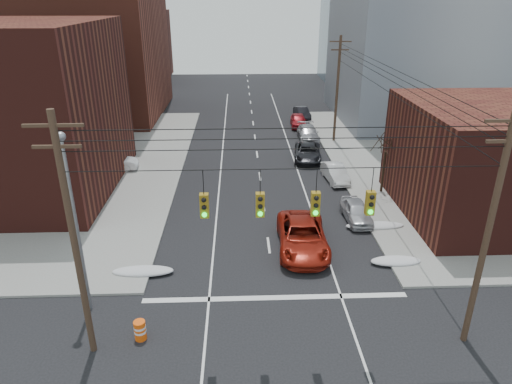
{
  "coord_description": "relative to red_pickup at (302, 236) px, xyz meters",
  "views": [
    {
      "loc": [
        -1.8,
        -13.31,
        14.75
      ],
      "look_at": [
        -0.75,
        13.67,
        3.0
      ],
      "focal_mm": 32.0,
      "sensor_mm": 36.0,
      "label": 1
    }
  ],
  "objects": [
    {
      "name": "parked_car_e",
      "position": [
        3.33,
        28.71,
        -0.13
      ],
      "size": [
        2.06,
        4.59,
        1.53
      ],
      "primitive_type": "imported",
      "rotation": [
        0.0,
        0.0,
        -0.06
      ],
      "color": "maroon",
      "rests_on": "ground"
    },
    {
      "name": "parked_car_c",
      "position": [
        2.73,
        16.67,
        -0.14
      ],
      "size": [
        3.16,
        5.68,
        1.5
      ],
      "primitive_type": "imported",
      "rotation": [
        0.0,
        0.0,
        -0.13
      ],
      "color": "black",
      "rests_on": "ground"
    },
    {
      "name": "utility_pole_far",
      "position": [
        6.43,
        22.51,
        4.89
      ],
      "size": [
        2.2,
        0.28,
        11.0
      ],
      "color": "#473323",
      "rests_on": "ground"
    },
    {
      "name": "snow_ne",
      "position": [
        5.33,
        -1.99,
        -0.68
      ],
      "size": [
        3.0,
        1.08,
        0.42
      ],
      "primitive_type": "ellipsoid",
      "color": "silver",
      "rests_on": "ground"
    },
    {
      "name": "lot_car_d",
      "position": [
        -21.35,
        18.49,
        0.01
      ],
      "size": [
        4.75,
        3.46,
        1.5
      ],
      "primitive_type": "imported",
      "rotation": [
        0.0,
        0.0,
        2.0
      ],
      "color": "#B9BABE",
      "rests_on": "sidewalk_nw"
    },
    {
      "name": "parked_car_a",
      "position": [
        4.33,
        3.79,
        -0.18
      ],
      "size": [
        1.78,
        4.2,
        1.42
      ],
      "primitive_type": "imported",
      "rotation": [
        0.0,
        0.0,
        0.03
      ],
      "color": "silver",
      "rests_on": "ground"
    },
    {
      "name": "lot_car_b",
      "position": [
        -16.62,
        15.22,
        0.02
      ],
      "size": [
        6.03,
        4.49,
        1.52
      ],
      "primitive_type": "imported",
      "rotation": [
        0.0,
        0.0,
        1.98
      ],
      "color": "#ABACB0",
      "rests_on": "sidewalk_nw"
    },
    {
      "name": "bare_tree",
      "position": [
        7.52,
        8.51,
        1.43
      ],
      "size": [
        2.09,
        2.2,
        4.93
      ],
      "color": "black",
      "rests_on": "ground"
    },
    {
      "name": "street_light",
      "position": [
        -11.57,
        -5.49,
        4.65
      ],
      "size": [
        0.44,
        0.44,
        9.32
      ],
      "color": "gray",
      "rests_on": "ground"
    },
    {
      "name": "parked_car_b",
      "position": [
        4.33,
        11.27,
        -0.19
      ],
      "size": [
        1.94,
        4.42,
        1.41
      ],
      "primitive_type": "imported",
      "rotation": [
        0.0,
        0.0,
        0.11
      ],
      "color": "silver",
      "rests_on": "ground"
    },
    {
      "name": "snow_east_far",
      "position": [
        5.33,
        2.51,
        -0.68
      ],
      "size": [
        4.0,
        1.08,
        0.42
      ],
      "primitive_type": "ellipsoid",
      "color": "silver",
      "rests_on": "ground"
    },
    {
      "name": "snow_nw",
      "position": [
        -9.47,
        -2.49,
        -0.68
      ],
      "size": [
        3.5,
        1.08,
        0.42
      ],
      "primitive_type": "ellipsoid",
      "color": "silver",
      "rests_on": "ground"
    },
    {
      "name": "parked_car_f",
      "position": [
        4.32,
        32.9,
        -0.2
      ],
      "size": [
        1.97,
        4.34,
        1.38
      ],
      "primitive_type": "imported",
      "rotation": [
        0.0,
        0.0,
        0.12
      ],
      "color": "black",
      "rests_on": "ground"
    },
    {
      "name": "parked_car_d",
      "position": [
        3.73,
        23.21,
        -0.14
      ],
      "size": [
        2.2,
        5.24,
        1.51
      ],
      "primitive_type": "imported",
      "rotation": [
        0.0,
        0.0,
        -0.02
      ],
      "color": "#9E9DA2",
      "rests_on": "ground"
    },
    {
      "name": "traffic_signals",
      "position": [
        -1.97,
        -8.52,
        6.28
      ],
      "size": [
        17.0,
        0.42,
        2.02
      ],
      "color": "black",
      "rests_on": "ground"
    },
    {
      "name": "building_brick_far",
      "position": [
        -28.07,
        62.51,
        5.11
      ],
      "size": [
        22.0,
        18.0,
        12.0
      ],
      "primitive_type": "cube",
      "color": "#451914",
      "rests_on": "ground"
    },
    {
      "name": "building_glass",
      "position": [
        21.93,
        58.51,
        10.11
      ],
      "size": [
        20.0,
        18.0,
        22.0
      ],
      "primitive_type": "cube",
      "color": "gray",
      "rests_on": "ground"
    },
    {
      "name": "building_office",
      "position": [
        19.93,
        32.51,
        11.61
      ],
      "size": [
        22.0,
        20.0,
        25.0
      ],
      "primitive_type": "cube",
      "color": "gray",
      "rests_on": "ground"
    },
    {
      "name": "lot_car_a",
      "position": [
        -15.26,
        14.26,
        -0.01
      ],
      "size": [
        4.51,
        1.82,
        1.46
      ],
      "primitive_type": "imported",
      "rotation": [
        0.0,
        0.0,
        1.63
      ],
      "color": "silver",
      "rests_on": "sidewalk_nw"
    },
    {
      "name": "utility_pole_left",
      "position": [
        -10.57,
        -8.49,
        4.89
      ],
      "size": [
        2.2,
        0.28,
        11.0
      ],
      "color": "#473323",
      "rests_on": "ground"
    },
    {
      "name": "lot_car_c",
      "position": [
        -18.57,
        9.06,
        -0.0
      ],
      "size": [
        5.18,
        2.31,
        1.48
      ],
      "primitive_type": "imported",
      "rotation": [
        0.0,
        0.0,
        1.62
      ],
      "color": "black",
      "rests_on": "sidewalk_nw"
    },
    {
      "name": "red_pickup",
      "position": [
        0.0,
        0.0,
        0.0
      ],
      "size": [
        3.19,
        6.53,
        1.78
      ],
      "primitive_type": "imported",
      "rotation": [
        0.0,
        0.0,
        -0.04
      ],
      "color": "maroon",
      "rests_on": "ground"
    },
    {
      "name": "utility_pole_right",
      "position": [
        6.43,
        -8.49,
        4.89
      ],
      "size": [
        2.2,
        0.28,
        11.0
      ],
      "color": "#473323",
      "rests_on": "ground"
    },
    {
      "name": "construction_barrel",
      "position": [
        -8.57,
        -7.85,
        -0.39
      ],
      "size": [
        0.64,
        0.64,
        0.98
      ],
      "rotation": [
        0.0,
        0.0,
        -0.17
      ],
      "color": "#F9560D",
      "rests_on": "ground"
    }
  ]
}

